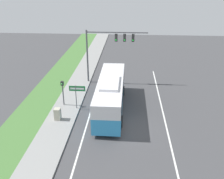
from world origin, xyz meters
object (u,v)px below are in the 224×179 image
bus (111,93)px  street_sign (77,92)px  pedestrian_signal (63,89)px  utility_cabinet (58,114)px  signal_gantry (108,45)px

bus → street_sign: (-3.34, -0.31, 0.12)m
pedestrian_signal → street_sign: pedestrian_signal is taller
utility_cabinet → signal_gantry: bearing=67.9°
signal_gantry → utility_cabinet: 11.21m
signal_gantry → utility_cabinet: bearing=-112.1°
utility_cabinet → pedestrian_signal: bearing=93.1°
pedestrian_signal → utility_cabinet: 3.18m
pedestrian_signal → street_sign: 1.69m
bus → utility_cabinet: 5.54m
pedestrian_signal → street_sign: (1.58, -0.62, 0.02)m
signal_gantry → street_sign: bearing=-108.8°
pedestrian_signal → street_sign: bearing=-21.5°
bus → pedestrian_signal: bearing=176.3°
bus → signal_gantry: signal_gantry is taller
bus → utility_cabinet: (-4.75, -2.61, -1.13)m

